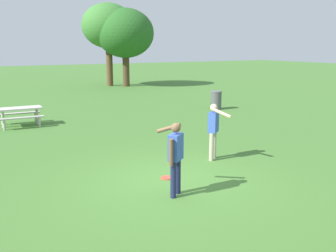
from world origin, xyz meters
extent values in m
plane|color=#447530|center=(0.00, 0.00, 0.00)|extent=(120.00, 120.00, 0.00)
cylinder|color=#1E234C|center=(-0.37, -0.80, 0.41)|extent=(0.13, 0.13, 0.82)
cylinder|color=#1E234C|center=(-0.16, -0.64, 0.41)|extent=(0.13, 0.13, 0.82)
cube|color=#3856B7|center=(-0.26, -0.72, 1.11)|extent=(0.44, 0.41, 0.58)
sphere|color=brown|center=(-0.26, -0.72, 1.53)|extent=(0.21, 0.21, 0.21)
cylinder|color=brown|center=(-0.47, -0.88, 1.06)|extent=(0.09, 0.09, 0.58)
cylinder|color=brown|center=(-0.22, -0.35, 1.45)|extent=(0.42, 0.51, 0.28)
cylinder|color=#B7AD93|center=(2.12, 1.10, 0.41)|extent=(0.13, 0.13, 0.82)
cylinder|color=#B7AD93|center=(1.91, 0.94, 0.41)|extent=(0.13, 0.13, 0.82)
cube|color=#3856B7|center=(2.02, 1.02, 1.11)|extent=(0.44, 0.41, 0.58)
sphere|color=beige|center=(2.02, 1.02, 1.53)|extent=(0.21, 0.21, 0.21)
cylinder|color=beige|center=(2.22, 1.17, 1.06)|extent=(0.09, 0.09, 0.58)
cylinder|color=beige|center=(1.97, 0.64, 1.45)|extent=(0.42, 0.51, 0.28)
cylinder|color=#E04733|center=(0.07, 0.31, 0.01)|extent=(0.28, 0.28, 0.03)
cube|color=beige|center=(-2.21, 8.64, 0.74)|extent=(1.73, 0.82, 0.06)
cube|color=#B6B2A8|center=(-2.23, 8.06, 0.44)|extent=(1.71, 0.32, 0.05)
cube|color=#B6B2A8|center=(-2.19, 9.22, 0.44)|extent=(1.71, 0.32, 0.05)
cylinder|color=#B6B2A8|center=(-2.87, 8.66, 0.35)|extent=(0.11, 0.11, 0.71)
cylinder|color=#B6B2A8|center=(-2.89, 8.08, 0.21)|extent=(0.09, 0.09, 0.41)
cylinder|color=#B6B2A8|center=(-2.85, 9.24, 0.21)|extent=(0.09, 0.09, 0.41)
cylinder|color=#B6B2A8|center=(-1.55, 8.61, 0.35)|extent=(0.11, 0.11, 0.71)
cylinder|color=#B6B2A8|center=(-1.57, 8.03, 0.21)|extent=(0.09, 0.09, 0.41)
cylinder|color=#B6B2A8|center=(-1.52, 9.19, 0.21)|extent=(0.09, 0.09, 0.41)
cylinder|color=#515156|center=(7.33, 7.99, 0.45)|extent=(0.56, 0.56, 0.90)
cylinder|color=slate|center=(7.33, 7.99, 0.93)|extent=(0.59, 0.59, 0.06)
cylinder|color=brown|center=(6.61, 21.82, 1.85)|extent=(0.53, 0.53, 3.71)
ellipsoid|color=#3D7A33|center=(6.61, 21.82, 4.88)|extent=(4.26, 4.26, 3.62)
cylinder|color=#4C3823|center=(7.65, 20.76, 1.50)|extent=(0.55, 0.55, 3.01)
ellipsoid|color=#286023|center=(7.65, 20.76, 4.28)|extent=(4.63, 4.63, 3.94)
camera|label=1|loc=(-4.10, -7.21, 3.23)|focal=38.82mm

